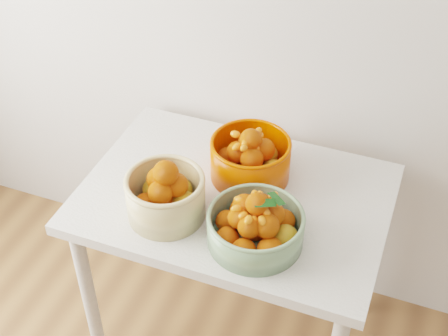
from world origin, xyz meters
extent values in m
cube|color=silver|center=(-0.34, 1.60, 0.73)|extent=(1.00, 0.70, 0.04)
cylinder|color=silver|center=(-0.78, 1.31, 0.35)|extent=(0.05, 0.05, 0.71)
cylinder|color=silver|center=(-0.78, 1.89, 0.35)|extent=(0.05, 0.05, 0.71)
cylinder|color=silver|center=(0.10, 1.89, 0.35)|extent=(0.05, 0.05, 0.71)
cylinder|color=#D5BB81|center=(-0.51, 1.44, 0.82)|extent=(0.30, 0.30, 0.14)
torus|color=#D5BB81|center=(-0.51, 1.44, 0.89)|extent=(0.31, 0.31, 0.02)
sphere|color=#D1660C|center=(-0.45, 1.44, 0.81)|extent=(0.09, 0.09, 0.09)
sphere|color=#D1660C|center=(-0.49, 1.50, 0.81)|extent=(0.09, 0.09, 0.09)
sphere|color=#D1660C|center=(-0.56, 1.47, 0.81)|extent=(0.08, 0.08, 0.08)
sphere|color=#CE4003|center=(-0.56, 1.40, 0.81)|extent=(0.08, 0.08, 0.08)
sphere|color=#CE4003|center=(-0.49, 1.38, 0.81)|extent=(0.08, 0.08, 0.08)
sphere|color=#CE4003|center=(-0.51, 1.44, 0.81)|extent=(0.08, 0.08, 0.08)
sphere|color=#CE4003|center=(-0.48, 1.45, 0.87)|extent=(0.08, 0.08, 0.08)
sphere|color=#CE4003|center=(-0.54, 1.46, 0.87)|extent=(0.08, 0.08, 0.08)
sphere|color=#CE4003|center=(-0.51, 1.40, 0.87)|extent=(0.08, 0.08, 0.08)
sphere|color=#CE4003|center=(-0.50, 1.43, 0.92)|extent=(0.08, 0.08, 0.08)
ellipsoid|color=orange|center=(-0.50, 1.43, 0.93)|extent=(0.05, 0.05, 0.03)
ellipsoid|color=orange|center=(-0.52, 1.44, 0.92)|extent=(0.05, 0.03, 0.04)
cylinder|color=gray|center=(-0.21, 1.43, 0.80)|extent=(0.29, 0.29, 0.10)
torus|color=gray|center=(-0.21, 1.43, 0.85)|extent=(0.29, 0.29, 0.01)
sphere|color=#D1660C|center=(-0.12, 1.43, 0.80)|extent=(0.08, 0.08, 0.08)
sphere|color=#CE4003|center=(-0.14, 1.49, 0.80)|extent=(0.07, 0.07, 0.07)
sphere|color=#CE4003|center=(-0.21, 1.52, 0.80)|extent=(0.07, 0.07, 0.07)
sphere|color=#CE4003|center=(-0.28, 1.49, 0.80)|extent=(0.07, 0.07, 0.07)
sphere|color=#CE4003|center=(-0.30, 1.43, 0.80)|extent=(0.07, 0.07, 0.07)
sphere|color=#CE4003|center=(-0.28, 1.36, 0.80)|extent=(0.07, 0.07, 0.07)
sphere|color=#CE4003|center=(-0.21, 1.33, 0.80)|extent=(0.07, 0.07, 0.07)
sphere|color=#CE4003|center=(-0.14, 1.36, 0.80)|extent=(0.08, 0.08, 0.08)
sphere|color=#CE4003|center=(-0.21, 1.43, 0.80)|extent=(0.07, 0.07, 0.07)
sphere|color=#CE4003|center=(-0.17, 1.45, 0.86)|extent=(0.07, 0.07, 0.07)
sphere|color=#CE4003|center=(-0.21, 1.48, 0.86)|extent=(0.07, 0.07, 0.07)
sphere|color=#CE4003|center=(-0.25, 1.45, 0.86)|extent=(0.08, 0.08, 0.08)
sphere|color=#CE4003|center=(-0.25, 1.40, 0.86)|extent=(0.07, 0.07, 0.07)
sphere|color=#CE4003|center=(-0.21, 1.38, 0.86)|extent=(0.07, 0.07, 0.07)
sphere|color=#CE4003|center=(-0.17, 1.40, 0.86)|extent=(0.08, 0.08, 0.08)
sphere|color=#CE4003|center=(-0.21, 1.43, 0.90)|extent=(0.07, 0.07, 0.07)
ellipsoid|color=orange|center=(-0.20, 1.44, 0.89)|extent=(0.04, 0.04, 0.04)
ellipsoid|color=orange|center=(-0.17, 1.47, 0.88)|extent=(0.04, 0.05, 0.04)
ellipsoid|color=orange|center=(-0.18, 1.48, 0.90)|extent=(0.04, 0.04, 0.03)
ellipsoid|color=orange|center=(-0.22, 1.48, 0.89)|extent=(0.03, 0.04, 0.03)
ellipsoid|color=orange|center=(-0.22, 1.45, 0.89)|extent=(0.04, 0.04, 0.03)
ellipsoid|color=orange|center=(-0.27, 1.44, 0.88)|extent=(0.04, 0.04, 0.04)
ellipsoid|color=orange|center=(-0.24, 1.49, 0.87)|extent=(0.04, 0.04, 0.03)
ellipsoid|color=orange|center=(-0.16, 1.40, 0.87)|extent=(0.05, 0.04, 0.04)
ellipsoid|color=orange|center=(-0.24, 1.39, 0.88)|extent=(0.04, 0.04, 0.03)
ellipsoid|color=orange|center=(-0.26, 1.40, 0.89)|extent=(0.04, 0.04, 0.03)
ellipsoid|color=orange|center=(-0.19, 1.44, 0.90)|extent=(0.04, 0.04, 0.03)
ellipsoid|color=orange|center=(-0.20, 1.39, 0.87)|extent=(0.03, 0.04, 0.03)
ellipsoid|color=orange|center=(-0.19, 1.42, 0.88)|extent=(0.04, 0.04, 0.03)
ellipsoid|color=orange|center=(-0.21, 1.46, 0.87)|extent=(0.03, 0.04, 0.04)
ellipsoid|color=orange|center=(-0.18, 1.38, 0.89)|extent=(0.04, 0.04, 0.03)
ellipsoid|color=orange|center=(-0.21, 1.36, 0.90)|extent=(0.03, 0.04, 0.03)
ellipsoid|color=orange|center=(-0.18, 1.42, 0.89)|extent=(0.04, 0.04, 0.03)
cylinder|color=#E23A00|center=(-0.32, 1.71, 0.82)|extent=(0.35, 0.35, 0.14)
torus|color=#E23A00|center=(-0.32, 1.71, 0.89)|extent=(0.35, 0.35, 0.01)
sphere|color=#D1660C|center=(-0.24, 1.70, 0.80)|extent=(0.08, 0.08, 0.08)
sphere|color=#D1660C|center=(-0.28, 1.78, 0.80)|extent=(0.07, 0.07, 0.07)
sphere|color=#CE4003|center=(-0.37, 1.77, 0.80)|extent=(0.07, 0.07, 0.07)
sphere|color=#CE4003|center=(-0.40, 1.71, 0.80)|extent=(0.08, 0.08, 0.08)
sphere|color=#CE4003|center=(-0.37, 1.64, 0.80)|extent=(0.08, 0.08, 0.08)
sphere|color=#CE4003|center=(-0.28, 1.64, 0.80)|extent=(0.07, 0.07, 0.07)
sphere|color=#CE4003|center=(-0.32, 1.71, 0.80)|extent=(0.07, 0.07, 0.07)
sphere|color=#CE4003|center=(-0.29, 1.73, 0.86)|extent=(0.08, 0.08, 0.08)
sphere|color=#CE4003|center=(-0.34, 1.75, 0.86)|extent=(0.08, 0.08, 0.08)
sphere|color=#CE4003|center=(-0.36, 1.68, 0.86)|extent=(0.07, 0.07, 0.07)
sphere|color=#CE4003|center=(-0.31, 1.67, 0.86)|extent=(0.08, 0.08, 0.08)
sphere|color=#CE4003|center=(-0.32, 1.70, 0.91)|extent=(0.07, 0.07, 0.07)
ellipsoid|color=orange|center=(-0.34, 1.74, 0.89)|extent=(0.04, 0.05, 0.03)
ellipsoid|color=orange|center=(-0.36, 1.69, 0.88)|extent=(0.05, 0.04, 0.04)
ellipsoid|color=orange|center=(-0.33, 1.70, 0.89)|extent=(0.04, 0.04, 0.04)
ellipsoid|color=orange|center=(-0.33, 1.64, 0.91)|extent=(0.03, 0.04, 0.04)
ellipsoid|color=orange|center=(-0.33, 1.68, 0.91)|extent=(0.03, 0.04, 0.03)
ellipsoid|color=orange|center=(-0.31, 1.75, 0.89)|extent=(0.04, 0.04, 0.04)
ellipsoid|color=orange|center=(-0.36, 1.66, 0.90)|extent=(0.04, 0.05, 0.03)
ellipsoid|color=orange|center=(-0.32, 1.75, 0.91)|extent=(0.03, 0.05, 0.04)
ellipsoid|color=orange|center=(-0.31, 1.70, 0.89)|extent=(0.04, 0.04, 0.03)
ellipsoid|color=orange|center=(-0.34, 1.71, 0.90)|extent=(0.04, 0.03, 0.03)
ellipsoid|color=orange|center=(-0.38, 1.71, 0.91)|extent=(0.04, 0.03, 0.03)
ellipsoid|color=orange|center=(-0.31, 1.71, 0.89)|extent=(0.05, 0.04, 0.03)
camera|label=1|loc=(0.17, 0.18, 2.13)|focal=50.00mm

